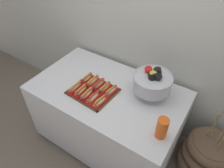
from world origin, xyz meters
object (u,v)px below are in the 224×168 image
at_px(floor_vase, 206,157).
at_px(punch_bowl, 152,82).
at_px(hot_dog_4, 100,101).
at_px(hot_dog_5, 87,78).
at_px(hot_dog_7, 98,84).
at_px(hot_dog_0, 75,87).
at_px(hot_dog_1, 81,90).
at_px(buffet_table, 108,115).
at_px(serving_tray, 93,91).
at_px(cup_stack, 162,128).
at_px(hot_dog_9, 111,91).
at_px(hot_dog_3, 93,97).
at_px(hot_dog_6, 92,81).
at_px(hot_dog_8, 104,88).
at_px(hot_dog_2, 87,94).

xyz_separation_m(floor_vase, punch_bowl, (-0.66, -0.04, 0.71)).
relative_size(hot_dog_4, hot_dog_5, 1.10).
relative_size(floor_vase, hot_dog_4, 6.40).
distance_m(hot_dog_7, punch_bowl, 0.51).
distance_m(hot_dog_0, hot_dog_1, 0.08).
relative_size(buffet_table, floor_vase, 1.36).
relative_size(hot_dog_0, hot_dog_5, 1.14).
xyz_separation_m(hot_dog_5, hot_dog_7, (0.15, -0.01, -0.00)).
height_order(serving_tray, cup_stack, cup_stack).
relative_size(hot_dog_1, hot_dog_5, 1.08).
bearing_deg(hot_dog_5, hot_dog_9, -3.28).
bearing_deg(floor_vase, hot_dog_3, -159.75).
bearing_deg(floor_vase, hot_dog_6, -169.73).
bearing_deg(hot_dog_5, serving_tray, -32.09).
distance_m(serving_tray, cup_stack, 0.74).
distance_m(hot_dog_3, hot_dog_7, 0.18).
height_order(buffet_table, hot_dog_8, hot_dog_8).
height_order(hot_dog_2, hot_dog_9, hot_dog_2).
distance_m(floor_vase, hot_dog_9, 1.16).
bearing_deg(hot_dog_8, hot_dog_0, -147.03).
bearing_deg(hot_dog_6, hot_dog_2, -68.84).
distance_m(hot_dog_6, hot_dog_9, 0.23).
distance_m(hot_dog_3, punch_bowl, 0.55).
bearing_deg(cup_stack, hot_dog_2, 178.12).
relative_size(hot_dog_7, cup_stack, 0.95).
relative_size(hot_dog_5, hot_dog_9, 0.89).
distance_m(hot_dog_3, hot_dog_4, 0.08).
bearing_deg(hot_dog_4, buffet_table, 104.44).
bearing_deg(floor_vase, hot_dog_1, -162.46).
relative_size(hot_dog_5, punch_bowl, 0.44).
xyz_separation_m(buffet_table, hot_dog_4, (0.05, -0.19, 0.41)).
distance_m(hot_dog_0, punch_bowl, 0.72).
bearing_deg(punch_bowl, cup_stack, -55.18).
distance_m(serving_tray, hot_dog_4, 0.17).
bearing_deg(hot_dog_5, floor_vase, 9.50).
bearing_deg(hot_dog_2, hot_dog_8, 62.27).
xyz_separation_m(buffet_table, hot_dog_8, (-0.02, -0.02, 0.41)).
relative_size(hot_dog_1, hot_dog_8, 0.97).
height_order(floor_vase, hot_dog_5, floor_vase).
xyz_separation_m(hot_dog_0, hot_dog_3, (0.22, -0.01, -0.00)).
distance_m(hot_dog_1, hot_dog_3, 0.15).
relative_size(buffet_table, cup_stack, 7.91).
height_order(buffet_table, punch_bowl, punch_bowl).
xyz_separation_m(buffet_table, punch_bowl, (0.37, 0.17, 0.53)).
relative_size(serving_tray, hot_dog_5, 2.75).
height_order(hot_dog_7, cup_stack, cup_stack).
xyz_separation_m(buffet_table, floor_vase, (1.03, 0.20, -0.18)).
height_order(buffet_table, hot_dog_5, hot_dog_5).
relative_size(serving_tray, hot_dog_8, 2.47).
xyz_separation_m(hot_dog_6, hot_dog_7, (0.07, -0.00, 0.00)).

